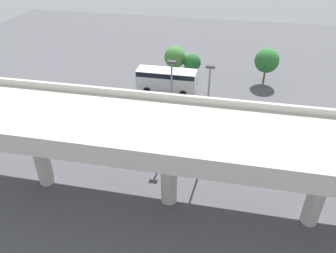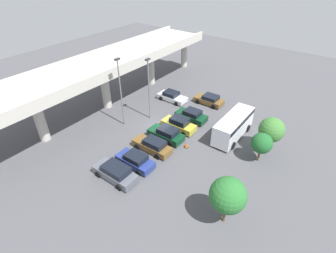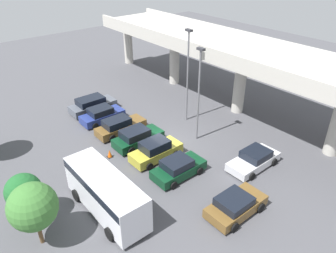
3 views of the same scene
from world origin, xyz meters
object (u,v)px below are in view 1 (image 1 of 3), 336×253
at_px(parked_car_7, 105,107).
at_px(lamp_post_mid_lot, 171,99).
at_px(parked_car_1, 261,121).
at_px(parked_car_3, 204,116).
at_px(tree_front_left, 267,61).
at_px(shuttle_bus, 167,79).
at_px(parked_car_0, 287,125).
at_px(tree_front_centre, 192,63).
at_px(tree_front_far_right, 175,57).
at_px(parked_car_6, 110,135).
at_px(parked_car_5, 153,110).
at_px(lamp_post_near_aisle, 207,110).
at_px(parked_car_4, 179,113).
at_px(parked_car_2, 230,118).
at_px(traffic_cone, 206,106).

relative_size(parked_car_7, lamp_post_mid_lot, 0.51).
bearing_deg(parked_car_1, parked_car_3, -87.89).
bearing_deg(tree_front_left, shuttle_bus, 21.81).
xyz_separation_m(shuttle_bus, tree_front_left, (-11.95, -4.78, 1.49)).
relative_size(parked_car_0, tree_front_centre, 1.38).
bearing_deg(tree_front_centre, parked_car_0, 136.62).
distance_m(parked_car_0, tree_front_far_right, 17.56).
bearing_deg(parked_car_3, tree_front_left, 149.31).
bearing_deg(tree_front_left, parked_car_6, 47.26).
xyz_separation_m(parked_car_3, lamp_post_mid_lot, (2.61, 4.78, 4.19)).
bearing_deg(lamp_post_mid_lot, parked_car_6, 5.51).
bearing_deg(parked_car_6, parked_car_7, 25.34).
bearing_deg(parked_car_1, parked_car_7, -88.74).
distance_m(parked_car_0, parked_car_1, 2.62).
bearing_deg(parked_car_6, parked_car_0, -72.94).
relative_size(parked_car_5, lamp_post_mid_lot, 0.51).
height_order(lamp_post_near_aisle, lamp_post_mid_lot, lamp_post_near_aisle).
xyz_separation_m(parked_car_5, parked_car_7, (5.47, 0.27, -0.02)).
relative_size(parked_car_0, shuttle_bus, 0.67).
distance_m(lamp_post_mid_lot, tree_front_far_right, 15.85).
height_order(parked_car_3, parked_car_4, parked_car_4).
height_order(tree_front_left, tree_front_centre, tree_front_left).
xyz_separation_m(parked_car_1, parked_car_2, (3.10, 0.13, 0.02)).
xyz_separation_m(parked_car_0, tree_front_centre, (11.31, -10.69, 1.60)).
bearing_deg(parked_car_4, traffic_cone, 137.46).
xyz_separation_m(parked_car_1, lamp_post_near_aisle, (5.15, 6.76, 4.54)).
xyz_separation_m(parked_car_5, tree_front_left, (-12.17, -10.95, 2.48)).
bearing_deg(parked_car_2, lamp_post_near_aisle, -17.12).
relative_size(lamp_post_near_aisle, lamp_post_mid_lot, 1.07).
bearing_deg(shuttle_bus, tree_front_left, 21.81).
bearing_deg(parked_car_4, tree_front_far_right, -166.87).
distance_m(parked_car_0, parked_car_7, 19.53).
bearing_deg(parked_car_5, traffic_cone, 116.70).
height_order(parked_car_0, parked_car_6, parked_car_0).
bearing_deg(parked_car_3, parked_car_4, -90.63).
xyz_separation_m(parked_car_4, tree_front_centre, (0.16, -10.54, 1.58)).
bearing_deg(tree_front_far_right, parked_car_4, 103.13).
relative_size(parked_car_0, parked_car_2, 1.01).
bearing_deg(parked_car_7, parked_car_4, 91.28).
bearing_deg(parked_car_3, lamp_post_near_aisle, 6.20).
bearing_deg(parked_car_7, lamp_post_near_aisle, 61.54).
height_order(parked_car_5, parked_car_6, parked_car_5).
bearing_deg(lamp_post_near_aisle, shuttle_bus, -64.57).
bearing_deg(lamp_post_near_aisle, tree_front_left, -108.40).
relative_size(lamp_post_mid_lot, tree_front_left, 1.80).
bearing_deg(parked_car_5, parked_car_4, 88.39).
bearing_deg(traffic_cone, parked_car_5, 26.70).
xyz_separation_m(tree_front_left, tree_front_centre, (9.42, 0.50, -0.83)).
xyz_separation_m(parked_car_7, tree_front_far_right, (-5.89, -10.88, 2.19)).
bearing_deg(parked_car_7, lamp_post_mid_lot, 61.35).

